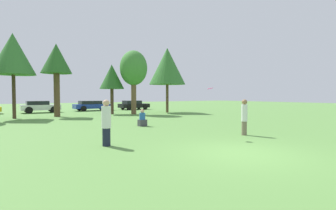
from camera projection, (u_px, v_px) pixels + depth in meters
name	position (u px, v px, depth m)	size (l,w,h in m)	color
ground_plane	(243.00, 154.00, 8.15)	(120.00, 120.00, 0.00)	#5B8E42
person_thrower	(106.00, 123.00, 9.35)	(0.35, 0.35, 1.73)	#191E33
person_catcher	(244.00, 116.00, 11.89)	(0.28, 0.28, 1.70)	#726651
frisbee	(210.00, 89.00, 11.21)	(0.26, 0.26, 0.08)	#F21E72
bystander_sitting	(142.00, 119.00, 15.42)	(0.48, 0.40, 1.04)	#3F3F47
tree_1	(13.00, 54.00, 20.17)	(3.33, 3.33, 6.89)	#473323
tree_2	(56.00, 60.00, 22.08)	(2.61, 2.61, 6.44)	brown
tree_3	(112.00, 77.00, 25.12)	(2.43, 2.43, 4.97)	#473323
tree_4	(134.00, 69.00, 25.04)	(2.72, 2.72, 6.35)	brown
tree_5	(167.00, 66.00, 27.51)	(3.98, 3.98, 7.07)	brown
parked_car_white	(40.00, 106.00, 27.19)	(3.91, 1.93, 1.28)	silver
parked_car_blue	(92.00, 105.00, 30.91)	(4.56, 2.06, 1.22)	#1E389E
parked_car_black	(133.00, 105.00, 33.42)	(3.90, 2.09, 1.20)	black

